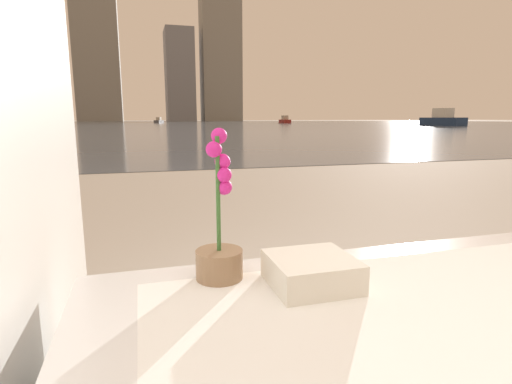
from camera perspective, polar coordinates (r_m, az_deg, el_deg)
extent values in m
cylinder|color=#8C6B4C|center=(1.16, -5.26, -10.23)|extent=(0.13, 0.13, 0.08)
cylinder|color=#38662D|center=(1.11, -5.43, -0.39)|extent=(0.01, 0.01, 0.32)
sphere|color=#DB238E|center=(1.11, -5.31, 8.00)|extent=(0.04, 0.04, 0.04)
sphere|color=#DB238E|center=(1.09, -6.05, 6.08)|extent=(0.04, 0.04, 0.04)
sphere|color=#DB238E|center=(1.11, -4.81, 4.35)|extent=(0.04, 0.04, 0.04)
sphere|color=#DB238E|center=(1.10, -4.63, 2.47)|extent=(0.04, 0.04, 0.04)
sphere|color=#DB238E|center=(1.11, -4.56, 0.71)|extent=(0.04, 0.04, 0.04)
cube|color=silver|center=(1.13, 7.91, -12.09)|extent=(0.22, 0.22, 0.04)
cube|color=silver|center=(1.11, 7.96, -10.19)|extent=(0.22, 0.22, 0.04)
cube|color=slate|center=(62.20, -15.81, 9.30)|extent=(180.00, 110.00, 0.01)
cube|color=#4C4C51|center=(77.40, -13.71, 9.75)|extent=(1.95, 2.97, 0.49)
cube|color=#B2A893|center=(77.40, -13.73, 10.14)|extent=(1.05, 1.24, 0.56)
cube|color=navy|center=(53.46, 25.08, 9.10)|extent=(2.48, 5.68, 0.96)
cube|color=silver|center=(53.46, 25.17, 10.20)|extent=(1.59, 2.20, 1.10)
cube|color=maroon|center=(71.82, 4.14, 10.03)|extent=(1.43, 3.64, 0.63)
cube|color=#B2A893|center=(71.82, 4.15, 10.57)|extent=(0.97, 1.39, 0.71)
cube|color=#4C515B|center=(125.18, -32.19, 22.18)|extent=(8.86, 12.23, 58.89)
cube|color=slate|center=(119.36, -10.86, 15.94)|extent=(7.70, 10.36, 25.07)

